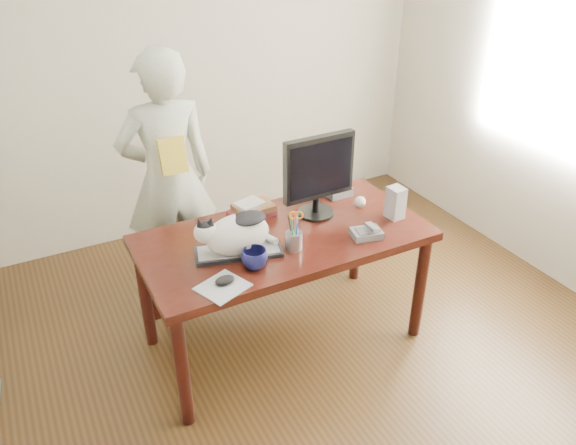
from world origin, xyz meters
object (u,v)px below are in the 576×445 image
(desk, at_px, (278,250))
(calculator, at_px, (334,188))
(baseball, at_px, (360,202))
(book_stack, at_px, (252,210))
(cat, at_px, (235,233))
(monitor, at_px, (319,172))
(mouse, at_px, (225,280))
(phone, at_px, (367,233))
(keyboard, at_px, (239,251))
(person, at_px, (168,178))
(speaker, at_px, (396,203))
(pen_cup, at_px, (294,239))
(coffee_mug, at_px, (254,259))

(desk, bearing_deg, calculator, 23.67)
(baseball, height_order, book_stack, book_stack)
(book_stack, bearing_deg, cat, -134.72)
(cat, height_order, monitor, monitor)
(mouse, xyz_separation_m, phone, (0.86, 0.05, 0.00))
(desk, relative_size, keyboard, 3.32)
(person, bearing_deg, keyboard, 98.21)
(book_stack, bearing_deg, speaker, -37.07)
(book_stack, distance_m, calculator, 0.59)
(desk, height_order, pen_cup, pen_cup)
(keyboard, height_order, coffee_mug, coffee_mug)
(monitor, distance_m, book_stack, 0.45)
(keyboard, height_order, calculator, calculator)
(monitor, distance_m, coffee_mug, 0.68)
(mouse, xyz_separation_m, calculator, (0.98, 0.59, 0.01))
(cat, height_order, baseball, cat)
(cat, xyz_separation_m, pen_cup, (0.29, -0.10, -0.07))
(phone, relative_size, person, 0.11)
(baseball, xyz_separation_m, book_stack, (-0.62, 0.20, 0.01))
(calculator, distance_m, person, 1.06)
(keyboard, relative_size, monitor, 0.97)
(cat, bearing_deg, speaker, 12.02)
(phone, xyz_separation_m, calculator, (0.12, 0.54, 0.00))
(monitor, xyz_separation_m, person, (-0.67, 0.73, -0.20))
(desk, relative_size, phone, 8.71)
(keyboard, relative_size, speaker, 2.53)
(mouse, relative_size, speaker, 0.61)
(desk, height_order, coffee_mug, coffee_mug)
(cat, distance_m, book_stack, 0.43)
(cat, bearing_deg, coffee_mug, -61.33)
(baseball, height_order, calculator, baseball)
(pen_cup, relative_size, book_stack, 0.84)
(phone, bearing_deg, coffee_mug, -168.79)
(mouse, bearing_deg, monitor, 6.01)
(mouse, height_order, phone, phone)
(desk, height_order, calculator, calculator)
(monitor, xyz_separation_m, calculator, (0.24, 0.21, -0.25))
(desk, xyz_separation_m, person, (-0.40, 0.75, 0.23))
(monitor, relative_size, coffee_mug, 3.74)
(cat, distance_m, coffee_mug, 0.18)
(baseball, bearing_deg, person, 141.30)
(mouse, height_order, person, person)
(mouse, bearing_deg, book_stack, 33.11)
(cat, xyz_separation_m, calculator, (0.83, 0.37, -0.10))
(desk, height_order, cat, cat)
(pen_cup, bearing_deg, desk, 84.77)
(desk, distance_m, book_stack, 0.28)
(person, bearing_deg, phone, 128.74)
(pen_cup, bearing_deg, book_stack, 96.32)
(desk, xyz_separation_m, baseball, (0.55, -0.01, 0.18))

